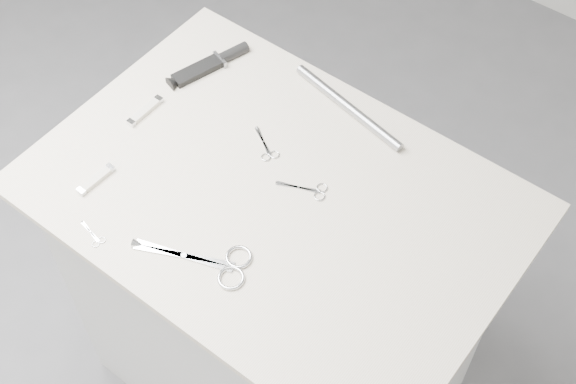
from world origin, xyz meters
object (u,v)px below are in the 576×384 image
Objects in this scene: pocket_knife_a at (145,111)px; metal_rail at (348,107)px; embroidery_scissors_b at (267,149)px; plinth at (277,303)px; large_shears at (217,263)px; sheathed_knife at (214,63)px; tiny_scissors at (94,236)px; pocket_knife_b at (96,179)px; embroidery_scissors_a at (310,190)px.

pocket_knife_a is 0.46m from metal_rail.
embroidery_scissors_b is at bearing -110.00° from metal_rail.
large_shears reaches higher than plinth.
large_shears is 2.33× the size of pocket_knife_a.
sheathed_knife is at bearing 148.91° from plinth.
pocket_knife_b is at bearing 146.07° from tiny_scissors.
plinth is 0.56m from metal_rail.
large_shears is at bearing -122.20° from sheathed_knife.
pocket_knife_a is at bearing 179.83° from plinth.
embroidery_scissors_a and tiny_scissors have the same top height.
plinth is 3.82× the size of large_shears.
sheathed_knife is (-0.36, 0.41, 0.00)m from large_shears.
pocket_knife_a is (-0.02, -0.21, -0.00)m from sheathed_knife.
pocket_knife_b is (0.05, -0.20, -0.00)m from pocket_knife_a.
embroidery_scissors_a is 0.45m from tiny_scissors.
sheathed_knife is 0.62× the size of metal_rail.
tiny_scissors is 0.71× the size of pocket_knife_a.
embroidery_scissors_a is 1.15× the size of embroidery_scissors_b.
sheathed_knife is at bearing 109.17° from large_shears.
tiny_scissors is (-0.22, -0.30, 0.47)m from plinth.
plinth is at bearing -54.80° from pocket_knife_b.
large_shears reaches higher than tiny_scissors.
embroidery_scissors_a is 1.15× the size of pocket_knife_b.
sheathed_knife is 1.97× the size of pocket_knife_a.
tiny_scissors is at bearing -153.68° from pocket_knife_a.
metal_rail is at bearing 82.93° from tiny_scissors.
pocket_knife_b is at bearing -159.50° from sheathed_knife.
tiny_scissors is (-0.27, -0.36, -0.00)m from embroidery_scissors_a.
embroidery_scissors_a is at bearing 44.56° from plinth.
embroidery_scissors_b is 0.46× the size of sheathed_knife.
embroidery_scissors_a is 0.24m from metal_rail.
sheathed_knife reaches higher than tiny_scissors.
embroidery_scissors_a is 0.43m from pocket_knife_a.
pocket_knife_a is 1.09× the size of pocket_knife_b.
sheathed_knife reaches higher than embroidery_scissors_b.
plinth is at bearing -104.52° from sheathed_knife.
pocket_knife_a is at bearing -132.85° from embroidery_scissors_b.
large_shears is 0.49m from metal_rail.
pocket_knife_a is (-0.37, 0.00, 0.48)m from plinth.
tiny_scissors is at bearing -109.30° from metal_rail.
large_shears is 3.30× the size of tiny_scissors.
plinth is 0.60m from pocket_knife_a.
embroidery_scissors_a is 1.06× the size of pocket_knife_a.
plinth is at bearing 72.10° from large_shears.
metal_rail is (-0.01, 0.28, 0.48)m from plinth.
metal_rail reaches higher than plinth.
sheathed_knife is at bearing -6.48° from pocket_knife_a.
pocket_knife_b is 0.29× the size of metal_rail.
metal_rail reaches higher than embroidery_scissors_a.
plinth is at bearing -87.05° from metal_rail.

